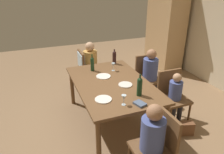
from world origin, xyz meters
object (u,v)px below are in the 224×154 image
at_px(chair_right_end, 158,143).
at_px(wine_glass_near_left, 124,98).
at_px(person_woman_host, 92,63).
at_px(dinner_plate_guest_left, 103,99).
at_px(dining_table, 112,87).
at_px(dinner_plate_guest_right, 125,85).
at_px(armoire_cabinet, 165,27).
at_px(person_man_guest, 150,139).
at_px(chair_far_left, 148,75).
at_px(chair_left_end, 85,66).
at_px(wine_bottle_short_olive, 114,57).
at_px(person_man_bearded, 151,72).
at_px(dinner_plate_host, 103,76).
at_px(person_child_small, 176,95).
at_px(chair_far_right, 172,93).
at_px(wine_glass_centre, 113,65).
at_px(wine_bottle_dark_red, 140,86).
at_px(handbag, 185,128).
at_px(wine_bottle_tall_green, 92,64).

distance_m(chair_right_end, wine_glass_near_left, 0.71).
bearing_deg(person_woman_host, dinner_plate_guest_left, -10.87).
xyz_separation_m(dining_table, dinner_plate_guest_right, (0.16, 0.17, 0.08)).
relative_size(armoire_cabinet, person_man_guest, 2.01).
bearing_deg(chair_far_left, chair_left_end, -36.12).
xyz_separation_m(dining_table, chair_right_end, (1.29, 0.09, -0.15)).
relative_size(chair_left_end, wine_bottle_short_olive, 3.07).
bearing_deg(wine_glass_near_left, person_man_bearded, 135.35).
xyz_separation_m(person_woman_host, dinner_plate_host, (1.02, -0.08, 0.13)).
height_order(dining_table, person_man_bearded, person_man_bearded).
bearing_deg(wine_glass_near_left, person_child_small, 103.59).
xyz_separation_m(chair_right_end, person_man_guest, (-0.00, -0.11, 0.10)).
bearing_deg(chair_far_right, person_child_small, 90.00).
bearing_deg(dining_table, chair_far_left, 117.29).
bearing_deg(dinner_plate_guest_right, dinner_plate_guest_left, -57.47).
bearing_deg(person_man_bearded, wine_glass_centre, -5.66).
xyz_separation_m(dining_table, wine_bottle_dark_red, (0.53, 0.22, 0.22)).
xyz_separation_m(dinner_plate_host, dinner_plate_guest_left, (0.74, -0.26, 0.00)).
distance_m(wine_bottle_dark_red, wine_glass_centre, 1.00).
distance_m(wine_glass_near_left, dinner_plate_guest_right, 0.60).
relative_size(person_woman_host, person_child_small, 1.18).
xyz_separation_m(person_woman_host, wine_glass_near_left, (1.99, -0.12, 0.22)).
relative_size(chair_left_end, dinner_plate_host, 3.67).
relative_size(chair_far_left, handbag, 3.29).
distance_m(person_man_bearded, dinner_plate_guest_right, 0.98).
height_order(dining_table, dinner_plate_guest_right, dinner_plate_guest_right).
height_order(chair_far_right, wine_bottle_short_olive, wine_bottle_short_olive).
relative_size(dining_table, dinner_plate_host, 7.29).
bearing_deg(dinner_plate_guest_right, person_woman_host, -174.46).
relative_size(wine_bottle_short_olive, wine_glass_centre, 2.01).
distance_m(person_man_bearded, wine_glass_centre, 0.80).
bearing_deg(dining_table, dinner_plate_host, -168.25).
distance_m(chair_right_end, person_woman_host, 2.59).
relative_size(wine_bottle_tall_green, wine_bottle_short_olive, 1.05).
bearing_deg(armoire_cabinet, handbag, -26.28).
distance_m(wine_bottle_dark_red, handbag, 1.12).
distance_m(person_woman_host, dinner_plate_guest_right, 1.47).
bearing_deg(person_man_bearded, chair_far_left, -90.00).
bearing_deg(chair_left_end, dinner_plate_host, 3.79).
bearing_deg(wine_bottle_tall_green, handbag, 39.53).
bearing_deg(wine_glass_near_left, dining_table, 171.87).
bearing_deg(handbag, dinner_plate_guest_right, -126.83).
relative_size(wine_glass_near_left, dinner_plate_host, 0.59).
distance_m(chair_left_end, chair_right_end, 2.60).
xyz_separation_m(wine_bottle_tall_green, dinner_plate_guest_right, (0.76, 0.32, -0.13)).
relative_size(dining_table, person_woman_host, 1.66).
height_order(wine_glass_centre, handbag, wine_glass_centre).
height_order(person_child_small, dinner_plate_guest_right, person_child_small).
distance_m(chair_right_end, wine_bottle_short_olive, 2.12).
relative_size(person_woman_host, wine_bottle_tall_green, 3.52).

